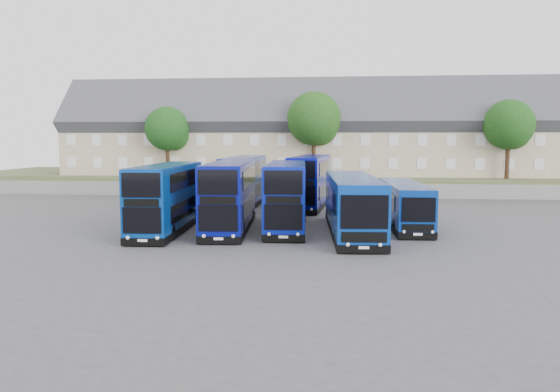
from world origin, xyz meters
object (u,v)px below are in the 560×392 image
(dd_front_mid, at_px, (230,197))
(tree_west, at_px, (169,130))
(dd_front_left, at_px, (167,199))
(tree_mid, at_px, (315,121))
(tree_far, at_px, (545,125))
(coach_east_a, at_px, (352,206))
(tree_east, at_px, (510,127))

(dd_front_mid, xyz_separation_m, tree_west, (-11.09, 22.47, 4.83))
(tree_west, bearing_deg, dd_front_mid, -63.73)
(dd_front_left, bearing_deg, tree_mid, 67.09)
(dd_front_mid, height_order, tree_far, tree_far)
(coach_east_a, relative_size, tree_far, 1.57)
(dd_front_left, bearing_deg, dd_front_mid, 13.13)
(dd_front_mid, distance_m, tree_west, 25.52)
(dd_front_left, relative_size, dd_front_mid, 0.97)
(coach_east_a, height_order, tree_west, tree_west)
(tree_far, bearing_deg, dd_front_mid, -136.36)
(tree_mid, bearing_deg, tree_east, -1.43)
(coach_east_a, bearing_deg, tree_west, 126.21)
(dd_front_mid, bearing_deg, coach_east_a, -9.04)
(tree_west, bearing_deg, tree_mid, 1.79)
(tree_west, height_order, tree_far, tree_far)
(dd_front_left, height_order, tree_east, tree_east)
(tree_east, bearing_deg, tree_west, -180.00)
(dd_front_left, height_order, tree_mid, tree_mid)
(dd_front_left, xyz_separation_m, tree_west, (-7.10, 23.60, 4.90))
(dd_front_mid, height_order, tree_mid, tree_mid)
(dd_front_left, relative_size, coach_east_a, 0.82)
(coach_east_a, xyz_separation_m, tree_east, (16.72, 23.17, 5.58))
(dd_front_left, distance_m, dd_front_mid, 4.15)
(dd_front_left, xyz_separation_m, dd_front_mid, (3.99, 1.13, 0.07))
(dd_front_left, xyz_separation_m, tree_mid, (8.90, 24.10, 5.91))
(dd_front_left, distance_m, tree_west, 25.13)
(tree_mid, bearing_deg, tree_west, -178.21)
(tree_west, relative_size, tree_mid, 0.83)
(dd_front_left, bearing_deg, coach_east_a, -0.60)
(tree_west, bearing_deg, dd_front_left, -73.26)
(tree_east, relative_size, tree_far, 0.94)
(tree_east, xyz_separation_m, tree_far, (6.00, 7.00, 0.34))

